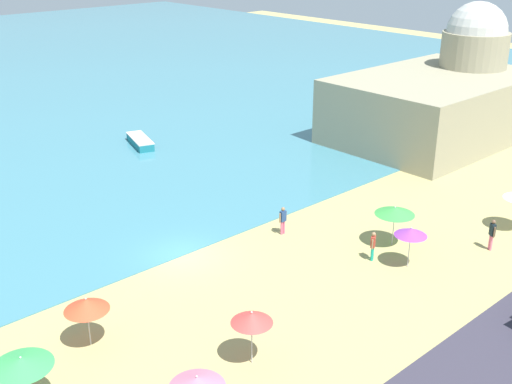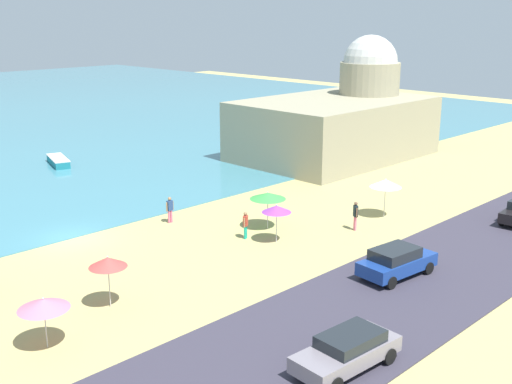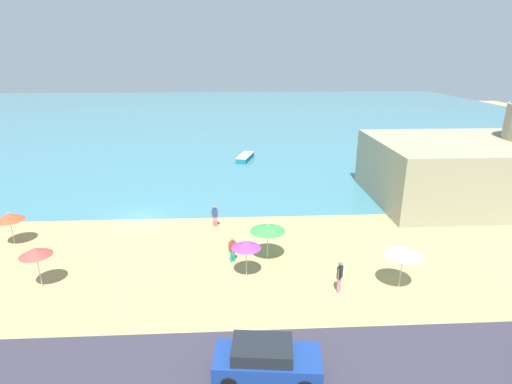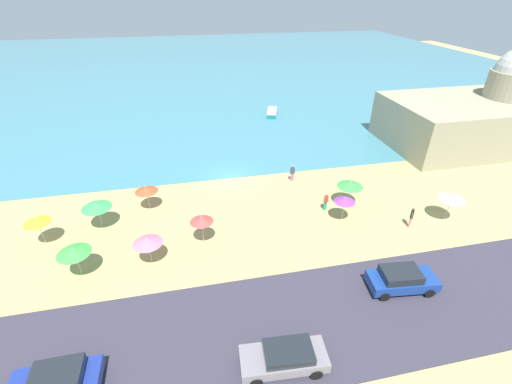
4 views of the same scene
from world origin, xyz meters
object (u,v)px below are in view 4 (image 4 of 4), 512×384
object	(u,v)px
beach_umbrella_0	(202,219)
beach_umbrella_3	(73,251)
beach_umbrella_1	(36,220)
beach_umbrella_5	(345,200)
bather_2	(412,216)
parked_car_0	(285,357)
beach_umbrella_2	(147,241)
beach_umbrella_6	(146,189)
beach_umbrella_7	(452,197)
parked_car_4	(56,381)
beach_umbrella_4	(350,184)
harbor_fortress	(475,116)
bather_1	(292,172)
parked_car_1	(402,279)
bather_0	(326,201)
beach_umbrella_8	(96,206)
skiff_nearshore	(272,112)

from	to	relation	value
beach_umbrella_0	beach_umbrella_3	size ratio (longest dim) A/B	1.05
beach_umbrella_1	beach_umbrella_5	distance (m)	23.48
bather_2	parked_car_0	xyz separation A→B (m)	(-13.24, -9.45, -0.22)
bather_2	beach_umbrella_2	bearing A→B (deg)	179.81
beach_umbrella_6	beach_umbrella_7	distance (m)	25.30
beach_umbrella_2	parked_car_4	size ratio (longest dim) A/B	0.52
beach_umbrella_5	parked_car_4	xyz separation A→B (m)	(-19.27, -10.34, -1.21)
beach_umbrella_7	beach_umbrella_4	bearing A→B (deg)	152.07
beach_umbrella_2	beach_umbrella_1	bearing A→B (deg)	155.47
beach_umbrella_0	beach_umbrella_3	bearing A→B (deg)	-168.49
beach_umbrella_2	harbor_fortress	bearing A→B (deg)	20.48
beach_umbrella_0	bather_1	bearing A→B (deg)	39.55
beach_umbrella_2	parked_car_1	size ratio (longest dim) A/B	0.49
bather_0	parked_car_1	size ratio (longest dim) A/B	0.37
beach_umbrella_7	beach_umbrella_8	world-z (taller)	beach_umbrella_7
beach_umbrella_0	beach_umbrella_7	bearing A→B (deg)	-3.42
parked_car_0	harbor_fortress	bearing A→B (deg)	37.89
bather_1	bather_2	xyz separation A→B (m)	(7.17, -9.20, 0.07)
beach_umbrella_0	beach_umbrella_6	distance (m)	7.06
beach_umbrella_1	bather_1	size ratio (longest dim) A/B	1.45
beach_umbrella_3	beach_umbrella_5	size ratio (longest dim) A/B	1.02
beach_umbrella_3	parked_car_1	xyz separation A→B (m)	(20.54, -5.58, -1.23)
beach_umbrella_2	parked_car_0	bearing A→B (deg)	-53.09
beach_umbrella_0	beach_umbrella_2	xyz separation A→B (m)	(-3.82, -1.37, -0.29)
beach_umbrella_7	bather_2	bearing A→B (deg)	-176.08
parked_car_0	bather_2	bearing A→B (deg)	35.51
beach_umbrella_5	bather_2	distance (m)	5.47
beach_umbrella_6	bather_1	bearing A→B (deg)	9.03
beach_umbrella_5	parked_car_0	distance (m)	14.10
beach_umbrella_1	beach_umbrella_3	bearing A→B (deg)	-49.64
parked_car_1	harbor_fortress	xyz separation A→B (m)	(21.34, 19.85, 2.59)
beach_umbrella_1	beach_umbrella_4	xyz separation A→B (m)	(24.82, 0.26, -0.07)
beach_umbrella_5	parked_car_0	xyz separation A→B (m)	(-8.22, -11.39, -1.23)
bather_0	skiff_nearshore	world-z (taller)	bather_0
beach_umbrella_2	parked_car_1	distance (m)	17.02
beach_umbrella_7	skiff_nearshore	world-z (taller)	beach_umbrella_7
beach_umbrella_4	bather_1	world-z (taller)	beach_umbrella_4
beach_umbrella_0	beach_umbrella_4	size ratio (longest dim) A/B	1.04
beach_umbrella_4	bather_2	distance (m)	5.50
beach_umbrella_8	parked_car_0	bearing A→B (deg)	-52.10
parked_car_0	bather_1	bearing A→B (deg)	71.97
beach_umbrella_2	parked_car_1	bearing A→B (deg)	-20.44
beach_umbrella_2	skiff_nearshore	distance (m)	33.05
skiff_nearshore	beach_umbrella_1	bearing A→B (deg)	-133.77
beach_umbrella_4	parked_car_4	xyz separation A→B (m)	(-20.68, -12.40, -1.29)
beach_umbrella_6	harbor_fortress	size ratio (longest dim) A/B	0.13
bather_0	beach_umbrella_0	bearing A→B (deg)	-168.24
bather_2	parked_car_1	xyz separation A→B (m)	(-4.47, -5.87, -0.16)
beach_umbrella_1	parked_car_0	bearing A→B (deg)	-40.97
beach_umbrella_3	beach_umbrella_1	bearing A→B (deg)	130.36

